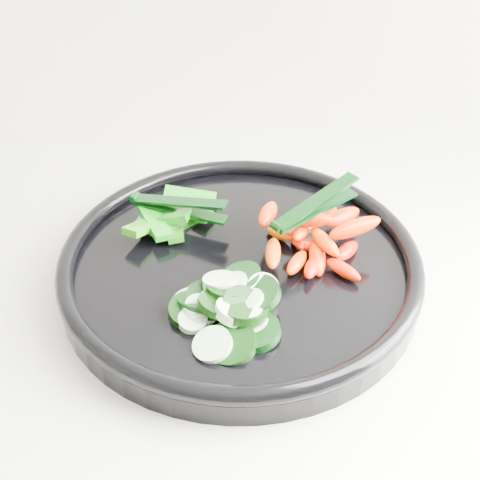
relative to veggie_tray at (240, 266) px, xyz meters
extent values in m
cylinder|color=black|center=(0.00, 0.00, -0.01)|extent=(0.44, 0.44, 0.02)
torus|color=black|center=(0.00, 0.00, 0.01)|extent=(0.44, 0.44, 0.02)
cylinder|color=black|center=(-0.02, -0.12, 0.01)|extent=(0.06, 0.06, 0.03)
cylinder|color=beige|center=(-0.04, -0.12, 0.01)|extent=(0.05, 0.05, 0.02)
cylinder|color=black|center=(-0.05, -0.06, 0.01)|extent=(0.05, 0.05, 0.03)
cylinder|color=beige|center=(-0.05, -0.07, 0.01)|extent=(0.04, 0.04, 0.02)
cylinder|color=black|center=(-0.04, -0.06, 0.01)|extent=(0.05, 0.05, 0.02)
cylinder|color=beige|center=(-0.05, -0.07, 0.01)|extent=(0.05, 0.05, 0.02)
cylinder|color=black|center=(0.00, -0.10, 0.01)|extent=(0.07, 0.07, 0.02)
cylinder|color=beige|center=(0.00, -0.09, 0.01)|extent=(0.04, 0.04, 0.02)
cylinder|color=black|center=(-0.04, -0.05, 0.01)|extent=(0.05, 0.05, 0.02)
cylinder|color=#E3F8C7|center=(-0.04, -0.05, 0.01)|extent=(0.05, 0.05, 0.02)
cylinder|color=black|center=(-0.04, -0.06, 0.01)|extent=(0.06, 0.05, 0.01)
cylinder|color=#C8EABB|center=(-0.06, -0.06, 0.01)|extent=(0.05, 0.05, 0.01)
cylinder|color=black|center=(-0.05, -0.07, 0.01)|extent=(0.06, 0.06, 0.02)
cylinder|color=beige|center=(-0.05, -0.08, 0.01)|extent=(0.03, 0.04, 0.01)
cylinder|color=black|center=(-0.04, -0.07, 0.01)|extent=(0.04, 0.04, 0.02)
cylinder|color=#C9EABB|center=(-0.05, -0.07, 0.01)|extent=(0.03, 0.03, 0.02)
cylinder|color=black|center=(0.01, -0.07, 0.02)|extent=(0.06, 0.06, 0.03)
cylinder|color=#D7F3C2|center=(0.00, -0.07, 0.02)|extent=(0.04, 0.04, 0.02)
cylinder|color=black|center=(-0.02, -0.05, 0.02)|extent=(0.06, 0.06, 0.02)
cylinder|color=beige|center=(-0.02, -0.04, 0.02)|extent=(0.04, 0.04, 0.02)
cylinder|color=black|center=(-0.03, -0.08, 0.02)|extent=(0.04, 0.04, 0.03)
cylinder|color=#DEF3C2|center=(-0.02, -0.09, 0.02)|extent=(0.04, 0.04, 0.03)
cylinder|color=black|center=(-0.01, -0.08, 0.02)|extent=(0.05, 0.05, 0.03)
cylinder|color=#D1F2C2|center=(0.01, -0.06, 0.02)|extent=(0.04, 0.04, 0.02)
cylinder|color=black|center=(0.00, -0.04, 0.02)|extent=(0.04, 0.04, 0.02)
cylinder|color=beige|center=(-0.01, -0.05, 0.02)|extent=(0.03, 0.03, 0.02)
cylinder|color=black|center=(-0.01, -0.08, 0.02)|extent=(0.06, 0.06, 0.02)
cylinder|color=beige|center=(-0.01, -0.09, 0.02)|extent=(0.04, 0.04, 0.02)
ellipsoid|color=#EB5900|center=(0.08, -0.01, 0.01)|extent=(0.03, 0.06, 0.03)
ellipsoid|color=#F51C00|center=(0.06, -0.02, 0.01)|extent=(0.04, 0.05, 0.02)
ellipsoid|color=#EC1B00|center=(0.10, -0.03, 0.01)|extent=(0.04, 0.04, 0.02)
ellipsoid|color=#ED4E00|center=(0.05, 0.03, 0.01)|extent=(0.04, 0.04, 0.02)
ellipsoid|color=#EB1200|center=(0.11, 0.00, 0.01)|extent=(0.04, 0.05, 0.03)
ellipsoid|color=#F11700|center=(0.06, 0.02, 0.01)|extent=(0.01, 0.04, 0.02)
ellipsoid|color=#F12400|center=(0.07, -0.03, 0.01)|extent=(0.03, 0.04, 0.02)
ellipsoid|color=#EF2400|center=(0.08, 0.01, 0.01)|extent=(0.04, 0.02, 0.02)
ellipsoid|color=#F15900|center=(0.03, -0.02, 0.03)|extent=(0.03, 0.05, 0.02)
ellipsoid|color=#F35000|center=(0.10, 0.04, 0.03)|extent=(0.03, 0.05, 0.03)
ellipsoid|color=#FA5100|center=(0.07, 0.02, 0.03)|extent=(0.04, 0.04, 0.02)
ellipsoid|color=#F46100|center=(0.09, 0.00, 0.03)|extent=(0.03, 0.05, 0.02)
ellipsoid|color=red|center=(0.07, 0.02, 0.03)|extent=(0.04, 0.03, 0.02)
ellipsoid|color=red|center=(0.12, 0.04, 0.03)|extent=(0.06, 0.05, 0.02)
ellipsoid|color=#FE4000|center=(0.08, 0.02, 0.04)|extent=(0.05, 0.04, 0.03)
ellipsoid|color=#F83800|center=(0.03, 0.03, 0.04)|extent=(0.04, 0.05, 0.02)
ellipsoid|color=#EC2900|center=(0.08, 0.03, 0.04)|extent=(0.05, 0.02, 0.02)
ellipsoid|color=#FF4A00|center=(0.12, 0.00, 0.04)|extent=(0.06, 0.03, 0.03)
cube|color=#0C6109|center=(-0.06, 0.06, 0.01)|extent=(0.02, 0.05, 0.02)
cube|color=#1B6109|center=(-0.06, 0.07, 0.01)|extent=(0.06, 0.05, 0.03)
cube|color=#0B6409|center=(-0.05, 0.09, 0.01)|extent=(0.05, 0.05, 0.02)
cube|color=#116C0A|center=(-0.07, 0.08, 0.01)|extent=(0.05, 0.05, 0.02)
cube|color=#196009|center=(-0.08, 0.07, 0.01)|extent=(0.03, 0.06, 0.03)
cube|color=#0C700A|center=(-0.08, 0.07, 0.02)|extent=(0.06, 0.04, 0.03)
cube|color=#1D6809|center=(-0.10, 0.06, 0.02)|extent=(0.05, 0.05, 0.02)
cube|color=#0F740B|center=(-0.08, 0.06, 0.02)|extent=(0.04, 0.07, 0.01)
cube|color=#0A720F|center=(-0.04, 0.11, 0.02)|extent=(0.06, 0.03, 0.02)
cylinder|color=black|center=(0.04, -0.01, 0.05)|extent=(0.01, 0.01, 0.01)
cube|color=black|center=(0.08, 0.02, 0.05)|extent=(0.10, 0.07, 0.00)
cube|color=black|center=(0.08, 0.02, 0.06)|extent=(0.10, 0.07, 0.02)
cylinder|color=black|center=(-0.11, 0.10, 0.03)|extent=(0.01, 0.01, 0.01)
cube|color=black|center=(-0.06, 0.07, 0.02)|extent=(0.10, 0.07, 0.00)
cube|color=black|center=(-0.06, 0.07, 0.04)|extent=(0.10, 0.06, 0.02)
camera|label=1|loc=(-0.07, -0.53, 0.45)|focal=50.00mm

